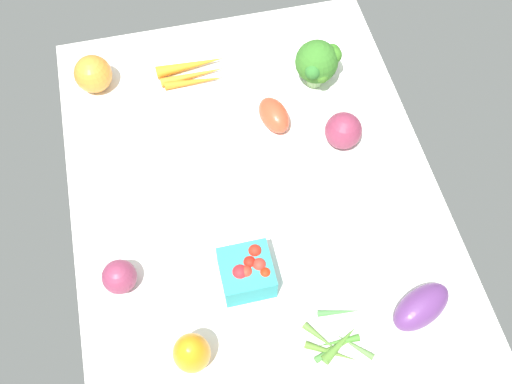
% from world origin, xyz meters
% --- Properties ---
extents(tablecloth, '(1.04, 0.76, 0.02)m').
position_xyz_m(tablecloth, '(0.00, 0.00, 0.01)').
color(tablecloth, white).
rests_on(tablecloth, ground).
extents(red_onion_near_basket, '(0.07, 0.07, 0.07)m').
position_xyz_m(red_onion_near_basket, '(0.13, -0.29, 0.05)').
color(red_onion_near_basket, '#85314E').
rests_on(red_onion_near_basket, tablecloth).
extents(bell_pepper_orange, '(0.09, 0.09, 0.10)m').
position_xyz_m(bell_pepper_orange, '(0.31, -0.18, 0.07)').
color(bell_pepper_orange, orange).
rests_on(bell_pepper_orange, tablecloth).
extents(berry_basket, '(0.10, 0.10, 0.07)m').
position_xyz_m(berry_basket, '(0.17, -0.06, 0.06)').
color(berry_basket, teal).
rests_on(berry_basket, tablecloth).
extents(eggplant, '(0.11, 0.14, 0.07)m').
position_xyz_m(eggplant, '(0.31, 0.24, 0.05)').
color(eggplant, '#5E3171').
rests_on(eggplant, tablecloth).
extents(broccoli_head, '(0.10, 0.11, 0.12)m').
position_xyz_m(broccoli_head, '(-0.27, 0.20, 0.09)').
color(broccoli_head, '#9AC682').
rests_on(broccoli_head, tablecloth).
extents(red_onion_center, '(0.08, 0.08, 0.08)m').
position_xyz_m(red_onion_center, '(-0.09, 0.21, 0.06)').
color(red_onion_center, '#822E47').
rests_on(red_onion_center, tablecloth).
extents(roma_tomato, '(0.11, 0.08, 0.06)m').
position_xyz_m(roma_tomato, '(-0.18, 0.08, 0.05)').
color(roma_tomato, '#E0452A').
rests_on(roma_tomato, tablecloth).
extents(carrot_bunch, '(0.08, 0.17, 0.03)m').
position_xyz_m(carrot_bunch, '(-0.35, -0.07, 0.03)').
color(carrot_bunch, orange).
rests_on(carrot_bunch, tablecloth).
extents(okra_pile, '(0.11, 0.12, 0.02)m').
position_xyz_m(okra_pile, '(0.33, 0.08, 0.03)').
color(okra_pile, '#4B873F').
rests_on(okra_pile, tablecloth).
extents(heirloom_tomato_orange, '(0.09, 0.09, 0.09)m').
position_xyz_m(heirloom_tomato_orange, '(-0.37, -0.29, 0.06)').
color(heirloom_tomato_orange, orange).
rests_on(heirloom_tomato_orange, tablecloth).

